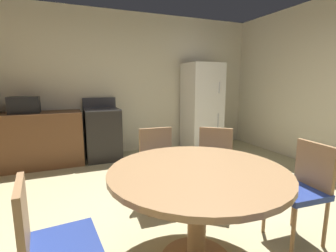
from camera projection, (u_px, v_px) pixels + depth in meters
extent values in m
plane|color=tan|center=(194.00, 227.00, 2.40)|extent=(14.00, 14.00, 0.00)
cube|color=beige|center=(123.00, 84.00, 4.85)|extent=(5.81, 0.12, 2.70)
cube|color=brown|center=(25.00, 141.00, 4.00)|extent=(1.76, 0.60, 0.90)
cube|color=black|center=(103.00, 135.00, 4.46)|extent=(0.60, 0.60, 0.90)
cube|color=#38383D|center=(102.00, 109.00, 4.38)|extent=(0.60, 0.60, 0.02)
cube|color=#38383D|center=(99.00, 102.00, 4.62)|extent=(0.60, 0.04, 0.18)
cube|color=white|center=(202.00, 107.00, 5.09)|extent=(0.68, 0.66, 1.76)
cylinder|color=#B2B2B7|center=(219.00, 88.00, 4.78)|extent=(0.02, 0.02, 0.22)
cylinder|color=#B2B2B7|center=(218.00, 121.00, 4.90)|extent=(0.02, 0.02, 0.30)
cube|color=black|center=(24.00, 105.00, 3.91)|extent=(0.44, 0.32, 0.26)
cylinder|color=#9E754C|center=(197.00, 220.00, 1.87)|extent=(0.14, 0.14, 0.72)
cylinder|color=#9E754C|center=(198.00, 172.00, 1.80)|extent=(1.31, 1.31, 0.04)
cylinder|color=#9E754C|center=(227.00, 197.00, 2.57)|extent=(0.03, 0.03, 0.43)
cylinder|color=#9E754C|center=(194.00, 192.00, 2.67)|extent=(0.03, 0.03, 0.43)
cylinder|color=#9E754C|center=(229.00, 184.00, 2.88)|extent=(0.03, 0.03, 0.43)
cylinder|color=#9E754C|center=(200.00, 180.00, 2.98)|extent=(0.03, 0.03, 0.43)
cube|color=navy|center=(213.00, 168.00, 2.73)|extent=(0.56, 0.56, 0.05)
cube|color=#9E754C|center=(216.00, 146.00, 2.87)|extent=(0.31, 0.27, 0.42)
cube|color=navy|center=(62.00, 246.00, 1.43)|extent=(0.43, 0.43, 0.05)
cube|color=#9E754C|center=(23.00, 221.00, 1.31)|extent=(0.07, 0.38, 0.42)
cylinder|color=#9E754C|center=(293.00, 231.00, 1.97)|extent=(0.03, 0.03, 0.43)
cylinder|color=#9E754C|center=(264.00, 210.00, 2.29)|extent=(0.03, 0.03, 0.43)
cylinder|color=#9E754C|center=(326.00, 224.00, 2.07)|extent=(0.03, 0.03, 0.43)
cylinder|color=#9E754C|center=(294.00, 205.00, 2.39)|extent=(0.03, 0.03, 0.43)
cube|color=navy|center=(296.00, 192.00, 2.14)|extent=(0.43, 0.43, 0.05)
cube|color=#9E754C|center=(314.00, 166.00, 2.16)|extent=(0.06, 0.38, 0.42)
cylinder|color=#9E754C|center=(180.00, 192.00, 2.66)|extent=(0.03, 0.03, 0.43)
cylinder|color=#9E754C|center=(150.00, 197.00, 2.55)|extent=(0.03, 0.03, 0.43)
cylinder|color=#9E754C|center=(170.00, 181.00, 2.98)|extent=(0.03, 0.03, 0.43)
cylinder|color=#9E754C|center=(142.00, 184.00, 2.87)|extent=(0.03, 0.03, 0.43)
cube|color=navy|center=(160.00, 168.00, 2.73)|extent=(0.42, 0.42, 0.05)
cube|color=#9E754C|center=(156.00, 146.00, 2.86)|extent=(0.38, 0.06, 0.42)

